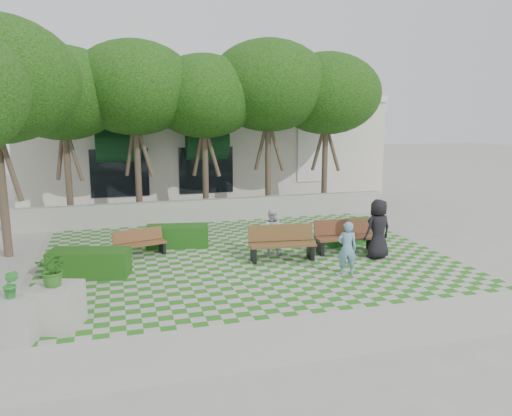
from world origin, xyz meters
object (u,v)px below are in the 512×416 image
object	(u,v)px
planter_back	(14,317)
person_white	(271,231)
bench_mid	(282,244)
person_blue	(347,248)
hedge_west	(90,263)
bench_west	(140,243)
hedge_midleft	(178,236)
planter_front	(56,298)
person_dark	(378,229)
hedge_east	(351,232)
bench_east	(345,237)

from	to	relation	value
planter_back	person_white	xyz separation A→B (m)	(6.63, 4.27, 0.25)
bench_mid	person_blue	xyz separation A→B (m)	(1.25, -1.80, 0.25)
bench_mid	hedge_west	size ratio (longest dim) A/B	0.97
bench_west	hedge_midleft	xyz separation A→B (m)	(1.26, 0.78, -0.05)
planter_front	person_white	xyz separation A→B (m)	(5.89, 3.92, 0.07)
hedge_midleft	planter_back	bearing A→B (deg)	-123.34
bench_mid	person_dark	xyz separation A→B (m)	(2.83, -0.67, 0.41)
planter_back	person_blue	size ratio (longest dim) A/B	0.96
hedge_east	person_white	size ratio (longest dim) A/B	1.43
bench_east	hedge_west	world-z (taller)	bench_east
person_blue	person_white	xyz separation A→B (m)	(-1.37, 2.46, -0.02)
bench_east	hedge_midleft	world-z (taller)	bench_east
person_white	planter_back	bearing A→B (deg)	59.57
hedge_midleft	person_white	world-z (taller)	person_white
planter_front	person_blue	bearing A→B (deg)	11.38
planter_back	person_blue	bearing A→B (deg)	12.77
hedge_west	person_blue	size ratio (longest dim) A/B	1.41
hedge_east	planter_back	world-z (taller)	planter_back
hedge_midleft	person_blue	size ratio (longest dim) A/B	1.35
planter_front	person_white	world-z (taller)	planter_front
hedge_midleft	person_dark	distance (m)	6.44
bench_east	hedge_west	size ratio (longest dim) A/B	0.94
bench_west	hedge_west	world-z (taller)	bench_west
hedge_west	person_white	distance (m)	5.43
planter_back	person_blue	xyz separation A→B (m)	(8.00, 1.81, 0.27)
bench_west	person_blue	distance (m)	6.33
planter_front	planter_back	bearing A→B (deg)	-154.49
bench_east	bench_mid	size ratio (longest dim) A/B	0.98
planter_front	bench_east	bearing A→B (deg)	22.99
planter_back	person_blue	world-z (taller)	person_blue
hedge_midleft	hedge_west	distance (m)	3.57
bench_east	person_dark	bearing A→B (deg)	-50.48
person_blue	person_dark	distance (m)	1.95
hedge_east	person_blue	bearing A→B (deg)	-118.47
hedge_west	person_white	size ratio (longest dim) A/B	1.45
bench_mid	hedge_west	distance (m)	5.50
planter_back	person_dark	bearing A→B (deg)	17.12
bench_east	bench_mid	bearing A→B (deg)	-170.76
bench_west	planter_front	xyz separation A→B (m)	(-1.92, -4.83, 0.26)
hedge_east	person_white	distance (m)	3.13
person_blue	person_white	world-z (taller)	person_blue
planter_back	bench_mid	bearing A→B (deg)	28.18
bench_west	person_white	distance (m)	4.09
person_blue	hedge_midleft	bearing A→B (deg)	-30.29
bench_east	bench_mid	xyz separation A→B (m)	(-2.19, -0.22, 0.01)
bench_mid	person_white	size ratio (longest dim) A/B	1.40
planter_front	person_dark	size ratio (longest dim) A/B	0.89
hedge_midleft	planter_front	world-z (taller)	planter_front
hedge_east	person_dark	distance (m)	2.03
hedge_midleft	planter_front	size ratio (longest dim) A/B	1.24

